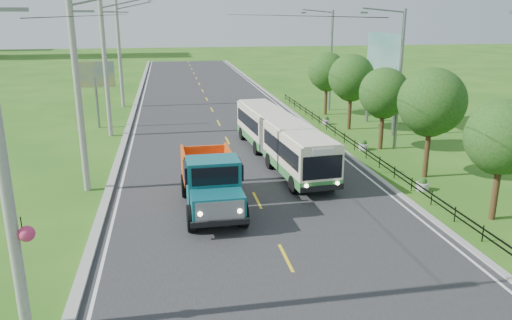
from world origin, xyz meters
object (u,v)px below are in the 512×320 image
object	(u,v)px
pole_nearest	(5,166)
tree_second	(502,141)
planter_far	(326,121)
planter_near	(422,185)
tree_fifth	(351,79)
pole_near	(79,91)
tree_third	(431,105)
billboard_right	(384,59)
streetlight_far	(329,57)
pole_far	(120,53)
tree_fourth	(384,95)
billboard_left	(95,79)
dump_truck	(211,178)
planter_mid	(363,146)
bus	(280,136)
tree_back	(327,73)
pole_mid	(106,66)
streetlight_mid	(398,75)

from	to	relation	value
pole_nearest	tree_second	bearing A→B (deg)	15.86
planter_far	planter_near	bearing A→B (deg)	-90.00
tree_fifth	planter_near	world-z (taller)	tree_fifth
pole_near	tree_third	distance (m)	18.17
pole_near	billboard_right	xyz separation A→B (m)	(20.56, 11.00, 0.25)
streetlight_far	pole_far	bearing A→B (deg)	165.19
tree_fourth	billboard_left	world-z (taller)	tree_fourth
planter_far	dump_truck	world-z (taller)	dump_truck
pole_near	tree_fourth	size ratio (longest dim) A/B	1.85
pole_nearest	planter_near	distance (m)	19.65
pole_far	tree_fourth	size ratio (longest dim) A/B	1.85
tree_second	billboard_left	bearing A→B (deg)	131.52
planter_mid	bus	world-z (taller)	bus
tree_second	dump_truck	size ratio (longest dim) A/B	0.82
tree_back	billboard_left	xyz separation A→B (m)	(-19.36, -2.14, 0.21)
tree_third	tree_back	distance (m)	18.00
planter_mid	billboard_right	world-z (taller)	billboard_right
pole_mid	billboard_left	distance (m)	3.47
tree_fourth	pole_far	bearing A→B (deg)	133.85
pole_far	billboard_left	size ratio (longest dim) A/B	1.92
tree_back	streetlight_far	size ratio (longest dim) A/B	0.61
streetlight_far	planter_mid	size ratio (longest dim) A/B	13.54
tree_fifth	planter_mid	distance (m)	7.21
pole_far	planter_mid	bearing A→B (deg)	-48.41
pole_mid	planter_mid	size ratio (longest dim) A/B	14.93
billboard_left	billboard_right	distance (m)	22.21
tree_fourth	tree_back	world-z (taller)	tree_back
pole_near	tree_fourth	distance (m)	18.89
pole_mid	dump_truck	distance (m)	17.20
pole_mid	streetlight_far	size ratio (longest dim) A/B	1.10
planter_mid	streetlight_far	bearing A→B (deg)	81.70
planter_near	tree_fifth	bearing A→B (deg)	84.92
pole_mid	tree_fourth	xyz separation A→B (m)	(18.12, -6.86, -1.51)
streetlight_far	planter_mid	bearing A→B (deg)	-98.30
tree_second	planter_near	xyz separation A→B (m)	(-1.26, 3.86, -3.23)
planter_near	planter_far	xyz separation A→B (m)	(0.00, 16.00, 0.00)
tree_third	tree_fourth	xyz separation A→B (m)	(-0.00, 6.00, -0.40)
streetlight_mid	tree_fifth	bearing A→B (deg)	97.29
billboard_right	bus	xyz separation A→B (m)	(-9.76, -7.65, -3.75)
pole_nearest	pole_mid	xyz separation A→B (m)	(-0.02, 24.00, 0.16)
planter_mid	tree_back	bearing A→B (deg)	84.09
pole_mid	pole_far	distance (m)	12.00
dump_truck	tree_third	bearing A→B (deg)	12.07
tree_back	planter_mid	bearing A→B (deg)	-95.91
tree_fourth	planter_far	xyz separation A→B (m)	(-1.26, 7.86, -3.30)
pole_far	dump_truck	world-z (taller)	pole_far
streetlight_far	bus	distance (m)	17.93
streetlight_mid	dump_truck	distance (m)	15.94
tree_third	streetlight_far	bearing A→B (deg)	87.73
billboard_right	bus	bearing A→B (deg)	-141.94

